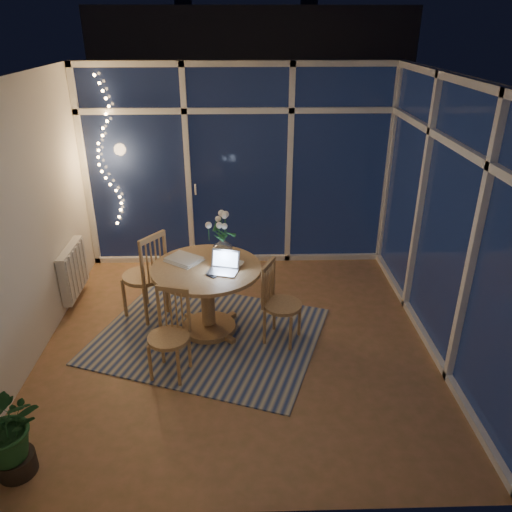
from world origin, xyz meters
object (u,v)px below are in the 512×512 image
object	(u,v)px
chair_front	(168,336)
potted_plant	(8,433)
chair_left	(143,274)
chair_right	(283,303)
laptop	(222,263)
flower_vase	(223,246)
dining_table	(208,300)

from	to	relation	value
chair_front	potted_plant	distance (m)	1.48
chair_left	chair_right	world-z (taller)	chair_left
laptop	chair_right	bearing A→B (deg)	7.74
chair_front	flower_vase	size ratio (longest dim) A/B	4.16
chair_front	potted_plant	bearing A→B (deg)	-116.97
chair_right	potted_plant	xyz separation A→B (m)	(-2.08, -1.62, -0.07)
dining_table	chair_right	bearing A→B (deg)	-14.63
flower_vase	chair_right	bearing A→B (deg)	-38.06
chair_left	flower_vase	distance (m)	0.95
chair_right	potted_plant	size ratio (longest dim) A/B	1.17
chair_right	chair_left	bearing A→B (deg)	94.36
dining_table	potted_plant	xyz separation A→B (m)	(-1.31, -1.82, -0.00)
laptop	potted_plant	size ratio (longest dim) A/B	0.38
chair_right	chair_front	world-z (taller)	chair_right
dining_table	laptop	size ratio (longest dim) A/B	3.89
chair_right	flower_vase	size ratio (longest dim) A/B	4.24
dining_table	flower_vase	bearing A→B (deg)	59.44
chair_left	laptop	bearing A→B (deg)	97.56
flower_vase	chair_left	bearing A→B (deg)	175.67
flower_vase	potted_plant	distance (m)	2.61
flower_vase	laptop	bearing A→B (deg)	-88.67
potted_plant	dining_table	bearing A→B (deg)	54.19
dining_table	potted_plant	bearing A→B (deg)	-125.81
chair_left	chair_front	size ratio (longest dim) A/B	1.19
potted_plant	flower_vase	bearing A→B (deg)	54.84
chair_right	laptop	bearing A→B (deg)	106.85
chair_right	laptop	world-z (taller)	laptop
dining_table	potted_plant	size ratio (longest dim) A/B	1.48
chair_right	laptop	size ratio (longest dim) A/B	3.08
dining_table	laptop	bearing A→B (deg)	-35.42
laptop	flower_vase	distance (m)	0.40
chair_left	potted_plant	bearing A→B (deg)	19.68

